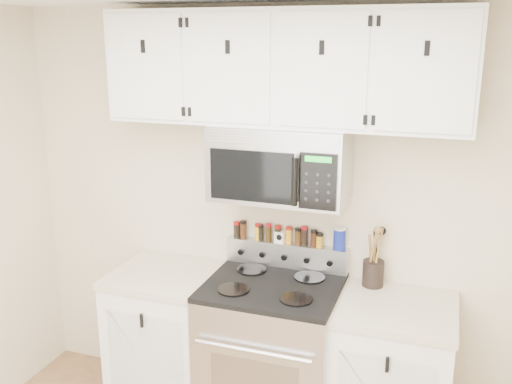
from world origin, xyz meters
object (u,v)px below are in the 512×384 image
utensil_crock (373,271)px  salt_canister (339,238)px  range (272,356)px  microwave (280,163)px

utensil_crock → salt_canister: 0.27m
range → utensil_crock: bearing=23.5°
range → utensil_crock: utensil_crock is taller
salt_canister → utensil_crock: bearing=-13.2°
microwave → salt_canister: size_ratio=5.71×
utensil_crock → salt_canister: size_ratio=2.67×
microwave → salt_canister: (0.32, 0.16, -0.46)m
microwave → range: bearing=-90.2°
range → salt_canister: bearing=41.3°
range → microwave: 1.15m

